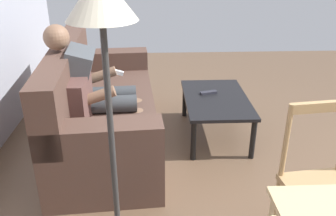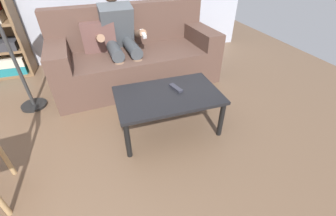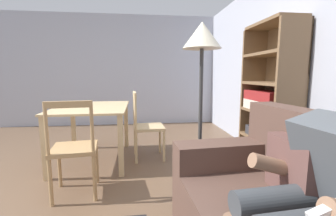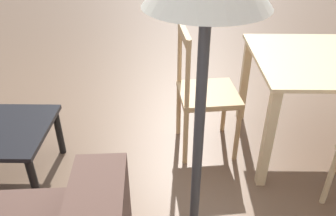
% 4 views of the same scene
% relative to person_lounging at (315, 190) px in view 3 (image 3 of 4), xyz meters
% --- Properties ---
extents(ground_plane, '(8.94, 8.94, 0.00)m').
position_rel_person_lounging_xyz_m(ground_plane, '(-1.18, -1.75, -0.62)').
color(ground_plane, brown).
extents(wall_back, '(6.94, 0.12, 2.58)m').
position_rel_person_lounging_xyz_m(wall_back, '(-1.18, 1.00, 0.67)').
color(wall_back, '#B2B7C6').
rests_on(wall_back, ground_plane).
extents(wall_side, '(0.12, 5.50, 2.58)m').
position_rel_person_lounging_xyz_m(wall_side, '(-4.66, -1.75, 0.67)').
color(wall_side, '#ABB0BE').
rests_on(wall_side, ground_plane).
extents(person_lounging, '(0.61, 0.94, 1.19)m').
position_rel_person_lounging_xyz_m(person_lounging, '(0.00, 0.00, 0.00)').
color(person_lounging, '#4C5156').
rests_on(person_lounging, ground_plane).
extents(bookshelf, '(0.85, 0.36, 1.82)m').
position_rel_person_lounging_xyz_m(bookshelf, '(-1.68, 0.75, 0.10)').
color(bookshelf, brown).
rests_on(bookshelf, ground_plane).
extents(dining_table, '(1.24, 0.94, 0.77)m').
position_rel_person_lounging_xyz_m(dining_table, '(-2.23, -1.51, 0.03)').
color(dining_table, '#D1B27F').
rests_on(dining_table, ground_plane).
extents(dining_chair_near_wall, '(0.44, 0.44, 0.96)m').
position_rel_person_lounging_xyz_m(dining_chair_near_wall, '(-2.22, -0.77, -0.16)').
color(dining_chair_near_wall, '#D1B27F').
rests_on(dining_chair_near_wall, ground_plane).
extents(dining_chair_facing_couch, '(0.47, 0.47, 0.96)m').
position_rel_person_lounging_xyz_m(dining_chair_facing_couch, '(-1.27, -1.50, -0.15)').
color(dining_chair_facing_couch, tan).
rests_on(dining_chair_facing_couch, ground_plane).
extents(floor_lamp, '(0.36, 0.36, 1.67)m').
position_rel_person_lounging_xyz_m(floor_lamp, '(-1.13, -0.28, 0.78)').
color(floor_lamp, black).
rests_on(floor_lamp, ground_plane).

